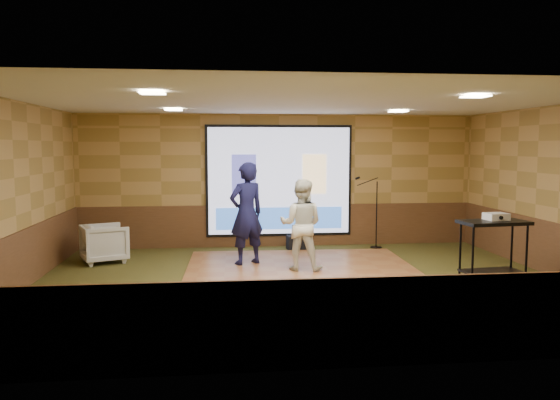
{
  "coord_description": "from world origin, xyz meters",
  "views": [
    {
      "loc": [
        -1.34,
        -8.82,
        2.28
      ],
      "look_at": [
        -0.25,
        1.06,
        1.3
      ],
      "focal_mm": 35.0,
      "sensor_mm": 36.0,
      "label": 1
    }
  ],
  "objects": [
    {
      "name": "wainscot_left",
      "position": [
        -4.48,
        0.0,
        0.47
      ],
      "size": [
        0.04,
        7.0,
        0.95
      ],
      "primitive_type": "cube",
      "color": "#4E311A",
      "rests_on": "ground"
    },
    {
      "name": "banquet_chair",
      "position": [
        -3.61,
        2.1,
        0.38
      ],
      "size": [
        1.08,
        1.07,
        0.75
      ],
      "primitive_type": "imported",
      "rotation": [
        0.0,
        0.0,
        1.97
      ],
      "color": "gray",
      "rests_on": "ground"
    },
    {
      "name": "room_shell",
      "position": [
        0.0,
        0.0,
        2.09
      ],
      "size": [
        9.04,
        7.04,
        3.02
      ],
      "color": "#AC8547",
      "rests_on": "ground"
    },
    {
      "name": "downlight_ne",
      "position": [
        2.2,
        1.8,
        2.97
      ],
      "size": [
        0.32,
        0.32,
        0.02
      ],
      "primitive_type": "cube",
      "color": "#FBE6BC",
      "rests_on": "room_shell"
    },
    {
      "name": "wainscot_back",
      "position": [
        0.0,
        3.48,
        0.47
      ],
      "size": [
        9.0,
        0.04,
        0.95
      ],
      "primitive_type": "cube",
      "color": "#4E311A",
      "rests_on": "ground"
    },
    {
      "name": "dance_floor",
      "position": [
        0.15,
        1.18,
        0.02
      ],
      "size": [
        4.32,
        3.35,
        0.03
      ],
      "primitive_type": "cube",
      "rotation": [
        0.0,
        0.0,
        -0.03
      ],
      "color": "#945F36",
      "rests_on": "ground"
    },
    {
      "name": "downlight_nw",
      "position": [
        -2.2,
        1.8,
        2.97
      ],
      "size": [
        0.32,
        0.32,
        0.02
      ],
      "primitive_type": "cube",
      "color": "#FBE6BC",
      "rests_on": "room_shell"
    },
    {
      "name": "player_left",
      "position": [
        -0.84,
        1.5,
        1.01
      ],
      "size": [
        0.85,
        0.74,
        1.95
      ],
      "primitive_type": "imported",
      "rotation": [
        0.0,
        0.0,
        3.61
      ],
      "color": "#121239",
      "rests_on": "dance_floor"
    },
    {
      "name": "wainscot_right",
      "position": [
        4.48,
        0.0,
        0.47
      ],
      "size": [
        0.04,
        7.0,
        0.95
      ],
      "primitive_type": "cube",
      "color": "#4E311A",
      "rests_on": "ground"
    },
    {
      "name": "av_table",
      "position": [
        2.98,
        -0.66,
        0.8
      ],
      "size": [
        1.05,
        0.55,
        1.1
      ],
      "rotation": [
        0.0,
        0.0,
        0.1
      ],
      "color": "black",
      "rests_on": "ground"
    },
    {
      "name": "player_right",
      "position": [
        0.12,
        0.91,
        0.86
      ],
      "size": [
        0.96,
        0.84,
        1.66
      ],
      "primitive_type": "imported",
      "rotation": [
        0.0,
        0.0,
        2.84
      ],
      "color": "silver",
      "rests_on": "dance_floor"
    },
    {
      "name": "projector",
      "position": [
        3.06,
        -0.59,
        1.16
      ],
      "size": [
        0.36,
        0.31,
        0.11
      ],
      "primitive_type": "cube",
      "rotation": [
        0.0,
        0.0,
        0.1
      ],
      "color": "silver",
      "rests_on": "av_table"
    },
    {
      "name": "wainscot_front",
      "position": [
        0.0,
        -3.48,
        0.47
      ],
      "size": [
        9.0,
        0.04,
        0.95
      ],
      "primitive_type": "cube",
      "color": "#4E311A",
      "rests_on": "ground"
    },
    {
      "name": "mic_stand",
      "position": [
        2.1,
        3.01,
        0.49
      ],
      "size": [
        0.63,
        0.26,
        1.62
      ],
      "rotation": [
        0.0,
        0.0,
        -0.22
      ],
      "color": "black",
      "rests_on": "ground"
    },
    {
      "name": "downlight_sw",
      "position": [
        -2.2,
        -1.5,
        2.97
      ],
      "size": [
        0.32,
        0.32,
        0.02
      ],
      "primitive_type": "cube",
      "color": "#FBE6BC",
      "rests_on": "room_shell"
    },
    {
      "name": "duffel_bag",
      "position": [
        0.38,
        3.01,
        0.16
      ],
      "size": [
        0.53,
        0.38,
        0.31
      ],
      "primitive_type": "cube",
      "rotation": [
        0.0,
        0.0,
        0.09
      ],
      "color": "black",
      "rests_on": "ground"
    },
    {
      "name": "ground",
      "position": [
        0.0,
        0.0,
        0.0
      ],
      "size": [
        9.0,
        9.0,
        0.0
      ],
      "primitive_type": "plane",
      "color": "#2C3216",
      "rests_on": "ground"
    },
    {
      "name": "downlight_se",
      "position": [
        2.2,
        -1.5,
        2.97
      ],
      "size": [
        0.32,
        0.32,
        0.02
      ],
      "primitive_type": "cube",
      "color": "#FBE6BC",
      "rests_on": "room_shell"
    },
    {
      "name": "projector_screen",
      "position": [
        0.0,
        3.44,
        1.47
      ],
      "size": [
        3.32,
        0.06,
        2.52
      ],
      "color": "black",
      "rests_on": "room_shell"
    }
  ]
}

